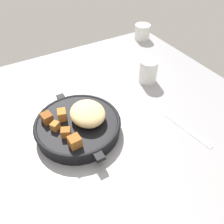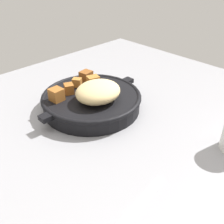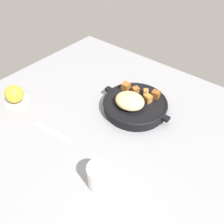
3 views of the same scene
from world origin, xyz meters
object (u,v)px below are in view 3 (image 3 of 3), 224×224
object	(u,v)px
red_apple	(14,94)
butter_knife	(53,132)
cast_iron_skillet	(135,104)
white_creamer_pitcher	(99,176)

from	to	relation	value
red_apple	butter_knife	world-z (taller)	red_apple
cast_iron_skillet	white_creamer_pitcher	distance (cm)	34.81
butter_knife	white_creamer_pitcher	world-z (taller)	white_creamer_pitcher
red_apple	white_creamer_pitcher	distance (cm)	51.57
cast_iron_skillet	white_creamer_pitcher	xyz separation A→B (cm)	(-10.82, 33.06, 1.28)
cast_iron_skillet	butter_knife	world-z (taller)	cast_iron_skillet
white_creamer_pitcher	butter_knife	bearing A→B (deg)	-9.65
cast_iron_skillet	white_creamer_pitcher	size ratio (longest dim) A/B	3.46
red_apple	butter_knife	bearing A→B (deg)	176.48
cast_iron_skillet	red_apple	bearing A→B (deg)	33.76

